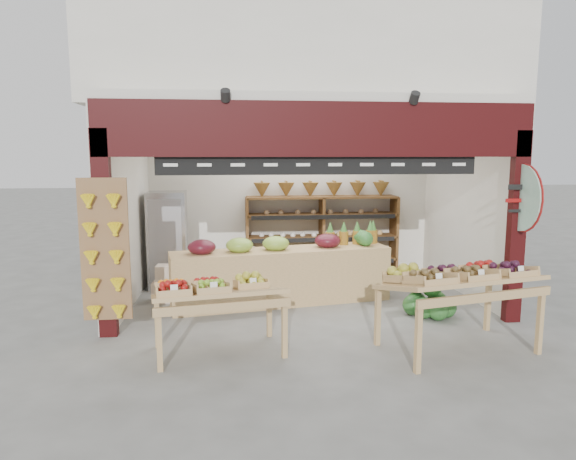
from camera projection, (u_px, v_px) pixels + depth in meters
The scene contains 11 objects.
ground at pixel (307, 305), 7.99m from camera, with size 60.00×60.00×0.00m, color slate.
shop_structure at pixel (295, 63), 9.01m from camera, with size 6.36×5.12×5.40m.
banana_board at pixel (104, 253), 6.38m from camera, with size 0.60×0.15×1.80m.
gift_sign at pixel (522, 198), 6.90m from camera, with size 0.04×0.93×0.92m.
back_shelving at pixel (322, 216), 9.81m from camera, with size 2.92×0.48×1.81m.
refrigerator at pixel (168, 240), 9.02m from camera, with size 0.66×0.66×1.69m, color #A9AAB0.
cardboard_stack at pixel (181, 288), 8.22m from camera, with size 0.93×0.68×0.59m.
mid_counter at pixel (281, 274), 8.07m from camera, with size 3.50×1.26×1.08m.
display_table_left at pixel (209, 291), 5.99m from camera, with size 1.64×1.09×0.98m.
display_table_right at pixel (459, 278), 6.06m from camera, with size 1.95×1.36×1.11m.
watermelon_pile at pixel (428, 300), 7.49m from camera, with size 0.73×0.76×0.57m.
Camera 1 is at (-1.13, -7.65, 2.33)m, focal length 32.00 mm.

